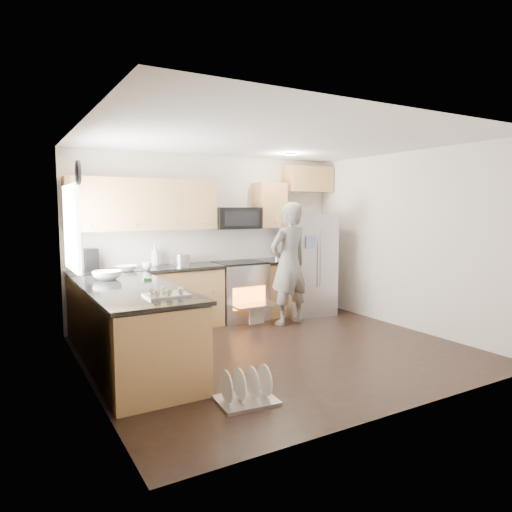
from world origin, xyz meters
TOP-DOWN VIEW (x-y plane):
  - ground at (0.00, 0.00)m, footprint 4.50×4.50m
  - room_shell at (-0.04, 0.02)m, footprint 4.54×4.04m
  - back_cabinet_run at (-0.59, 1.75)m, footprint 4.45×0.64m
  - peninsula at (-1.75, 0.25)m, footprint 0.96×2.36m
  - stove_range at (0.35, 1.69)m, footprint 0.76×0.97m
  - refrigerator at (1.50, 1.45)m, footprint 0.92×0.77m
  - person at (0.86, 1.04)m, footprint 0.73×0.53m
  - dish_rack at (-1.08, -1.15)m, footprint 0.57×0.47m

SIDE VIEW (x-z plane):
  - ground at x=0.00m, z-range 0.00..0.00m
  - dish_rack at x=-1.08m, z-range -0.08..0.25m
  - peninsula at x=-1.75m, z-range -0.05..0.98m
  - stove_range at x=0.35m, z-range -0.22..1.57m
  - refrigerator at x=1.50m, z-range 0.00..1.69m
  - person at x=0.86m, z-range 0.00..1.86m
  - back_cabinet_run at x=-0.59m, z-range -0.29..2.21m
  - room_shell at x=-0.04m, z-range 0.36..2.98m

